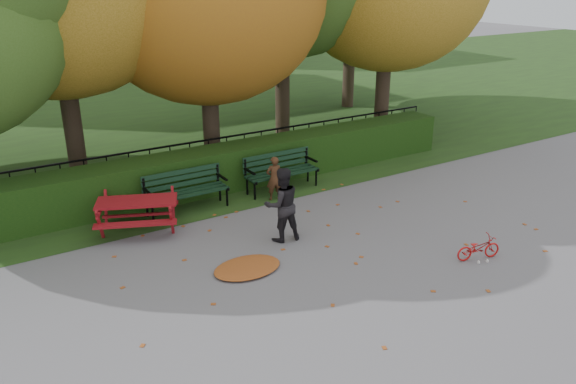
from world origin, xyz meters
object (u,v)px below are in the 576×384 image
bench_left (185,188)px  child (274,178)px  bench_right (280,168)px  picnic_table (137,207)px  adult (282,205)px  bicycle (478,248)px

bench_left → child: 2.00m
child → bench_right: bearing=-121.9°
bench_right → picnic_table: bench_right is taller
bench_left → adult: 2.57m
child → adult: size_ratio=0.70×
adult → picnic_table: bearing=-31.6°
bench_left → adult: size_ratio=1.23×
bicycle → adult: bearing=61.3°
bench_left → picnic_table: 1.32m
bench_left → bicycle: bearing=-53.9°
adult → bicycle: bearing=143.6°
bench_left → adult: bearing=-67.0°
bench_left → bench_right: bearing=0.0°
bench_right → adult: size_ratio=1.23×
adult → bicycle: size_ratio=1.73×
bench_right → bicycle: size_ratio=2.12×
bench_left → picnic_table: bench_left is taller
bench_right → picnic_table: 3.65m
adult → bicycle: adult is taller
adult → bicycle: (2.58, -2.56, -0.51)m
picnic_table → bicycle: 6.53m
bench_right → bicycle: 5.07m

